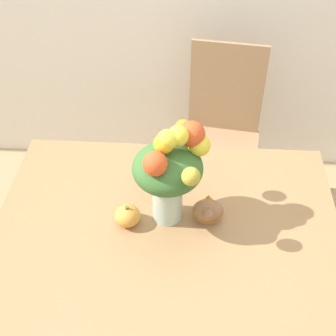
% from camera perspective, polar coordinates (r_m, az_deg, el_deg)
% --- Properties ---
extents(ground_plane, '(12.00, 12.00, 0.00)m').
position_cam_1_polar(ground_plane, '(2.41, -0.16, -18.87)').
color(ground_plane, tan).
extents(dining_table, '(1.35, 1.04, 0.72)m').
position_cam_1_polar(dining_table, '(1.88, -0.20, -9.29)').
color(dining_table, '#9E754C').
rests_on(dining_table, ground_plane).
extents(flower_vase, '(0.28, 0.32, 0.43)m').
position_cam_1_polar(flower_vase, '(1.69, 0.33, -0.29)').
color(flower_vase, '#B2CCBC').
rests_on(flower_vase, dining_table).
extents(pumpkin, '(0.10, 0.10, 0.09)m').
position_cam_1_polar(pumpkin, '(1.81, -4.96, -5.81)').
color(pumpkin, gold).
rests_on(pumpkin, dining_table).
extents(turkey_figurine, '(0.12, 0.16, 0.10)m').
position_cam_1_polar(turkey_figurine, '(1.83, 4.91, -4.73)').
color(turkey_figurine, '#936642').
rests_on(turkey_figurine, dining_table).
extents(dining_chair_near_window, '(0.47, 0.47, 1.00)m').
position_cam_1_polar(dining_chair_near_window, '(2.61, 6.46, 4.08)').
color(dining_chair_near_window, '#9E7A56').
rests_on(dining_chair_near_window, ground_plane).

